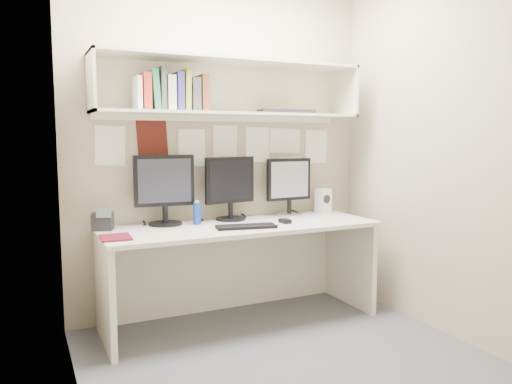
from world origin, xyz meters
name	(u,v)px	position (x,y,z in m)	size (l,w,h in m)	color
floor	(283,356)	(0.00, 0.00, 0.00)	(2.40, 2.00, 0.01)	#4B4B51
wall_back	(222,145)	(0.00, 1.00, 1.30)	(2.40, 0.02, 2.60)	tan
wall_front	(399,152)	(0.00, -1.00, 1.30)	(2.40, 0.02, 2.60)	tan
wall_left	(71,149)	(-1.20, 0.00, 1.30)	(0.02, 2.00, 2.60)	tan
wall_right	(435,146)	(1.20, 0.00, 1.30)	(0.02, 2.00, 2.60)	tan
desk	(241,273)	(0.00, 0.65, 0.37)	(2.00, 0.70, 0.73)	beige
overhead_hutch	(229,88)	(0.00, 0.86, 1.72)	(2.00, 0.38, 0.40)	silver
pinned_papers	(223,151)	(0.00, 0.99, 1.25)	(1.92, 0.01, 0.48)	white
monitor_left	(164,187)	(-0.50, 0.87, 1.00)	(0.43, 0.24, 0.50)	black
monitor_center	(230,186)	(0.01, 0.87, 0.99)	(0.41, 0.23, 0.48)	black
monitor_right	(289,184)	(0.52, 0.87, 0.98)	(0.40, 0.22, 0.46)	#A5A5AA
keyboard	(246,227)	(-0.03, 0.50, 0.74)	(0.42, 0.15, 0.02)	black
mouse	(285,221)	(0.32, 0.56, 0.74)	(0.06, 0.10, 0.03)	black
speaker	(323,201)	(0.85, 0.86, 0.83)	(0.12, 0.12, 0.20)	silver
blue_bottle	(197,213)	(-0.29, 0.78, 0.81)	(0.06, 0.06, 0.18)	#153396
maroon_notebook	(116,237)	(-0.91, 0.52, 0.74)	(0.19, 0.23, 0.01)	#5A0F1B
desk_phone	(103,221)	(-0.94, 0.85, 0.79)	(0.16, 0.16, 0.16)	black
book_stack	(172,92)	(-0.46, 0.78, 1.67)	(0.50, 0.18, 0.30)	white
hutch_tray	(286,112)	(0.44, 0.78, 1.56)	(0.42, 0.16, 0.03)	black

